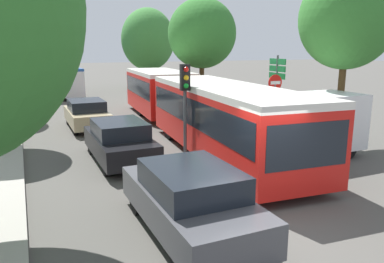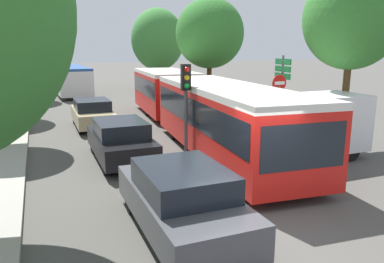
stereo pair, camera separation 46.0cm
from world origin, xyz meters
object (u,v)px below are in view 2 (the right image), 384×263
object	(u,v)px
queued_car_black	(121,140)
tree_right_near	(352,19)
no_entry_sign	(279,97)
city_bus_rear	(69,78)
direction_sign_post	(282,77)
articulated_bus	(194,102)
queued_car_tan	(92,113)
tree_left_distant	(12,37)
tree_right_far	(158,39)
queued_car_graphite	(182,199)
traffic_light	(186,90)
tree_right_mid	(209,35)
white_van	(303,125)

from	to	relation	value
queued_car_black	tree_right_near	xyz separation A→B (m)	(8.60, -1.60, 4.28)
queued_car_black	no_entry_sign	size ratio (longest dim) A/B	1.50
city_bus_rear	direction_sign_post	bearing A→B (deg)	-158.89
city_bus_rear	queued_car_black	xyz separation A→B (m)	(-0.05, -22.15, -0.65)
articulated_bus	direction_sign_post	bearing A→B (deg)	87.25
queued_car_tan	tree_left_distant	distance (m)	14.04
tree_left_distant	tree_right_near	size ratio (longest dim) A/B	1.01
tree_left_distant	tree_right_far	xyz separation A→B (m)	(12.46, 3.33, -0.01)
queued_car_tan	tree_right_far	distance (m)	18.75
queued_car_graphite	no_entry_sign	bearing A→B (deg)	-46.95
tree_right_near	queued_car_tan	bearing A→B (deg)	138.11
queued_car_graphite	traffic_light	size ratio (longest dim) A/B	1.27
no_entry_sign	tree_right_near	size ratio (longest dim) A/B	0.40
queued_car_black	tree_right_far	xyz separation A→B (m)	(8.43, 22.43, 4.00)
direction_sign_post	tree_right_mid	size ratio (longest dim) A/B	0.50
tree_left_distant	white_van	bearing A→B (deg)	-64.69
articulated_bus	queued_car_black	xyz separation A→B (m)	(-4.02, -2.91, -0.78)
white_van	no_entry_sign	bearing A→B (deg)	-107.79
queued_car_graphite	tree_right_far	world-z (taller)	tree_right_far
white_van	no_entry_sign	xyz separation A→B (m)	(0.99, 2.94, 0.64)
queued_car_black	traffic_light	world-z (taller)	traffic_light
city_bus_rear	queued_car_graphite	distance (m)	27.98
tree_right_far	traffic_light	bearing A→B (deg)	-105.06
no_entry_sign	tree_left_distant	xyz separation A→B (m)	(-11.10, 18.45, 2.88)
traffic_light	tree_right_mid	xyz separation A→B (m)	(6.22, 11.48, 2.28)
queued_car_black	tree_right_near	world-z (taller)	tree_right_near
traffic_light	no_entry_sign	xyz separation A→B (m)	(4.89, 1.44, -0.62)
tree_right_mid	traffic_light	bearing A→B (deg)	-118.43
articulated_bus	queued_car_graphite	world-z (taller)	articulated_bus
queued_car_tan	tree_right_far	xyz separation A→B (m)	(8.55, 16.20, 4.02)
city_bus_rear	tree_right_mid	distance (m)	14.58
tree_left_distant	tree_right_far	size ratio (longest dim) A/B	0.91
queued_car_tan	tree_left_distant	xyz separation A→B (m)	(-3.90, 12.86, 4.03)
queued_car_tan	no_entry_sign	bearing A→B (deg)	-127.64
queued_car_black	queued_car_tan	world-z (taller)	queued_car_black
traffic_light	direction_sign_post	world-z (taller)	direction_sign_post
tree_right_far	queued_car_tan	bearing A→B (deg)	-117.84
direction_sign_post	tree_right_far	xyz separation A→B (m)	(0.02, 20.12, 2.18)
city_bus_rear	queued_car_tan	distance (m)	15.93
queued_car_black	no_entry_sign	distance (m)	7.19
city_bus_rear	queued_car_tan	xyz separation A→B (m)	(-0.17, -15.91, -0.67)
white_van	tree_right_mid	distance (m)	13.65
traffic_light	city_bus_rear	bearing A→B (deg)	-167.24
white_van	traffic_light	world-z (taller)	traffic_light
direction_sign_post	white_van	bearing A→B (deg)	69.03
no_entry_sign	traffic_light	bearing A→B (deg)	-73.54
queued_car_tan	articulated_bus	bearing A→B (deg)	-128.51
tree_right_far	city_bus_rear	bearing A→B (deg)	-178.07
direction_sign_post	queued_car_black	bearing A→B (deg)	21.21
traffic_light	tree_right_mid	distance (m)	13.26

